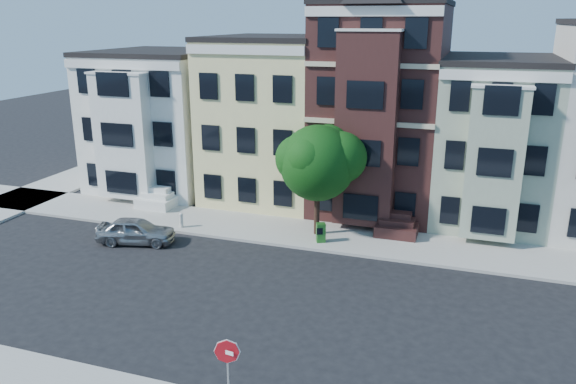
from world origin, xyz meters
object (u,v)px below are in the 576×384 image
(newspaper_box, at_px, (321,233))
(stop_sign, at_px, (228,373))
(parked_car, at_px, (136,231))
(fire_hydrant, at_px, (181,222))
(street_tree, at_px, (318,168))

(newspaper_box, height_order, stop_sign, stop_sign)
(stop_sign, bearing_deg, parked_car, 140.89)
(stop_sign, bearing_deg, fire_hydrant, 131.45)
(street_tree, distance_m, newspaper_box, 3.37)
(stop_sign, bearing_deg, street_tree, 103.53)
(parked_car, xyz_separation_m, newspaper_box, (9.22, 2.90, -0.03))
(parked_car, relative_size, newspaper_box, 3.98)
(parked_car, xyz_separation_m, stop_sign, (10.23, -10.86, 0.87))
(street_tree, height_order, stop_sign, street_tree)
(parked_car, height_order, stop_sign, stop_sign)
(fire_hydrant, xyz_separation_m, stop_sign, (8.94, -13.35, 1.08))
(street_tree, bearing_deg, fire_hydrant, -168.91)
(fire_hydrant, relative_size, stop_sign, 0.23)
(parked_car, relative_size, stop_sign, 1.43)
(fire_hydrant, height_order, stop_sign, stop_sign)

